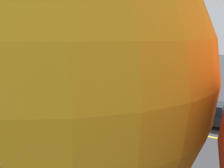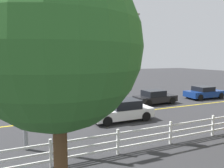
{
  "view_description": "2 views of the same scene",
  "coord_description": "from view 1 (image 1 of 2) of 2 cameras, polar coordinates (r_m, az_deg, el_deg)",
  "views": [
    {
      "loc": [
        -10.52,
        14.04,
        5.17
      ],
      "look_at": [
        -1.56,
        0.9,
        2.32
      ],
      "focal_mm": 44.98,
      "sensor_mm": 36.0,
      "label": 1
    },
    {
      "loc": [
        5.27,
        14.64,
        4.25
      ],
      "look_at": [
        -0.75,
        1.01,
        2.46
      ],
      "focal_mm": 34.59,
      "sensor_mm": 36.0,
      "label": 2
    }
  ],
  "objects": [
    {
      "name": "signal_assembly",
      "position": [
        17.07,
        -20.69,
        8.64
      ],
      "size": [
        6.12,
        0.38,
        7.05
      ],
      "color": "gray",
      "rests_on": "ground_plane"
    },
    {
      "name": "car_0",
      "position": [
        16.09,
        -2.57,
        -6.06
      ],
      "size": [
        4.18,
        1.88,
        1.42
      ],
      "rotation": [
        0.0,
        0.0,
        -0.0
      ],
      "color": "silver",
      "rests_on": "ground_plane"
    },
    {
      "name": "car_1",
      "position": [
        17.09,
        19.23,
        -5.84
      ],
      "size": [
        4.05,
        1.99,
        1.29
      ],
      "rotation": [
        0.0,
        0.0,
        3.19
      ],
      "color": "black",
      "rests_on": "ground_plane"
    },
    {
      "name": "ground_plane",
      "position": [
        18.29,
        -2.48,
        -6.28
      ],
      "size": [
        120.0,
        120.0,
        0.0
      ],
      "primitive_type": "plane",
      "color": "#2D2D30"
    },
    {
      "name": "white_rail_fence",
      "position": [
        11.67,
        -9.58,
        -13.04
      ],
      "size": [
        26.1,
        0.1,
        1.15
      ],
      "color": "white",
      "rests_on": "ground_plane"
    },
    {
      "name": "tree_3",
      "position": [
        3.84,
        -9.51,
        1.17
      ],
      "size": [
        3.94,
        3.94,
        6.58
      ],
      "color": "brown",
      "rests_on": "ground_plane"
    },
    {
      "name": "car_2",
      "position": [
        20.64,
        -3.13,
        -2.48
      ],
      "size": [
        4.15,
        1.92,
        1.36
      ],
      "rotation": [
        0.0,
        0.0,
        3.12
      ],
      "color": "silver",
      "rests_on": "ground_plane"
    },
    {
      "name": "lane_center_stripe",
      "position": [
        16.32,
        8.98,
        -8.43
      ],
      "size": [
        28.0,
        0.16,
        0.01
      ],
      "primitive_type": "cube",
      "color": "gold",
      "rests_on": "ground_plane"
    }
  ]
}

